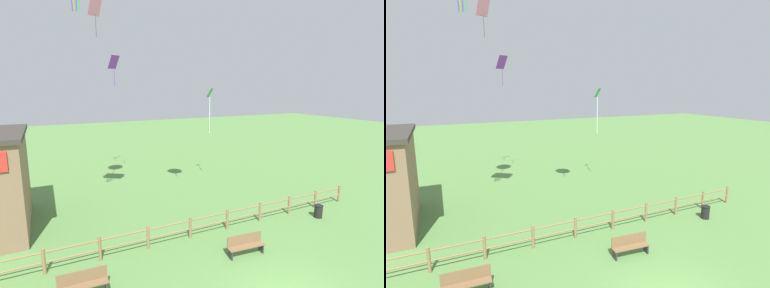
{
  "view_description": "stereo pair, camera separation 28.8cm",
  "coord_description": "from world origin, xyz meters",
  "views": [
    {
      "loc": [
        -7.26,
        -6.65,
        7.47
      ],
      "look_at": [
        0.0,
        7.87,
        4.41
      ],
      "focal_mm": 28.0,
      "sensor_mm": 36.0,
      "label": 1
    },
    {
      "loc": [
        -7.0,
        -6.78,
        7.47
      ],
      "look_at": [
        0.0,
        7.87,
        4.41
      ],
      "focal_mm": 28.0,
      "sensor_mm": 36.0,
      "label": 2
    }
  ],
  "objects": [
    {
      "name": "wooden_fence",
      "position": [
        -0.0,
        5.87,
        0.64
      ],
      "size": [
        19.95,
        0.14,
        1.12
      ],
      "color": "olive",
      "rests_on": "ground_plane"
    },
    {
      "name": "park_bench_near_fence",
      "position": [
        0.48,
        3.41,
        0.5
      ],
      "size": [
        1.79,
        0.56,
        0.95
      ],
      "color": "brown",
      "rests_on": "ground_plane"
    },
    {
      "name": "park_bench_by_building",
      "position": [
        -6.45,
        3.82,
        0.5
      ],
      "size": [
        1.78,
        0.48,
        0.95
      ],
      "color": "brown",
      "rests_on": "ground_plane"
    },
    {
      "name": "trash_bin",
      "position": [
        6.69,
        4.74,
        0.37
      ],
      "size": [
        0.5,
        0.5,
        0.74
      ],
      "color": "black",
      "rests_on": "ground_plane"
    },
    {
      "name": "kite_purple_streamer",
      "position": [
        -2.07,
        17.11,
        9.22
      ],
      "size": [
        0.95,
        0.86,
        2.3
      ],
      "color": "purple"
    },
    {
      "name": "kite_green_diamond",
      "position": [
        4.44,
        13.65,
        6.33
      ],
      "size": [
        0.7,
        0.68,
        3.5
      ],
      "color": "green"
    },
    {
      "name": "kite_pink_diamond",
      "position": [
        -3.36,
        16.42,
        12.86
      ],
      "size": [
        1.01,
        0.82,
        2.56
      ],
      "color": "pink"
    }
  ]
}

